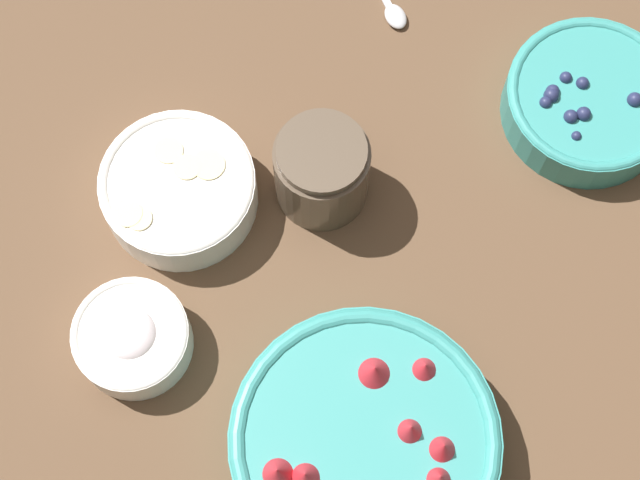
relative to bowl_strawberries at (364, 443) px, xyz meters
The scene contains 6 objects.
ground_plane 0.21m from the bowl_strawberries, 165.29° to the right, with size 4.00×4.00×0.00m, color brown.
bowl_strawberries is the anchor object (origin of this frame).
bowl_blueberries 0.42m from the bowl_strawberries, 159.98° to the left, with size 0.18×0.18×0.06m.
bowl_bananas 0.31m from the bowl_strawberries, 130.52° to the right, with size 0.15×0.15×0.05m.
bowl_cream 0.24m from the bowl_strawberries, 101.01° to the right, with size 0.11×0.11×0.05m.
jar_chocolate 0.27m from the bowl_strawberries, 157.84° to the right, with size 0.09×0.09×0.10m.
Camera 1 is at (0.35, 0.05, 1.01)m, focal length 60.00 mm.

